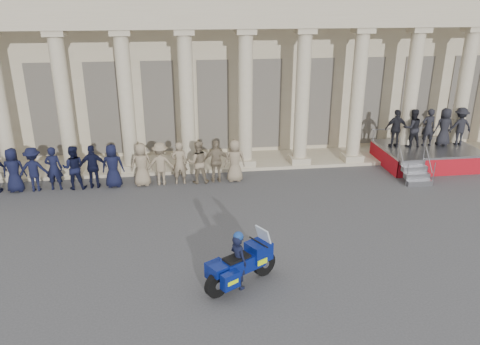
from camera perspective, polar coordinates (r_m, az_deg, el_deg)
name	(u,v)px	position (r m, az deg, el deg)	size (l,w,h in m)	color
ground	(240,259)	(14.67, -0.06, -10.45)	(90.00, 90.00, 0.00)	#3D3D40
building	(206,53)	(27.39, -4.15, 14.33)	(40.00, 12.50, 9.00)	tan
officer_rank	(55,168)	(20.69, -21.66, 0.47)	(15.52, 0.70, 1.86)	black
reviewing_stand	(430,135)	(23.76, 22.18, 4.27)	(4.36, 4.16, 2.68)	gray
motorcycle	(242,264)	(13.15, 0.26, -11.07)	(2.15, 1.62, 1.55)	black
rider	(238,260)	(12.98, -0.20, -10.59)	(0.64, 0.71, 1.71)	black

